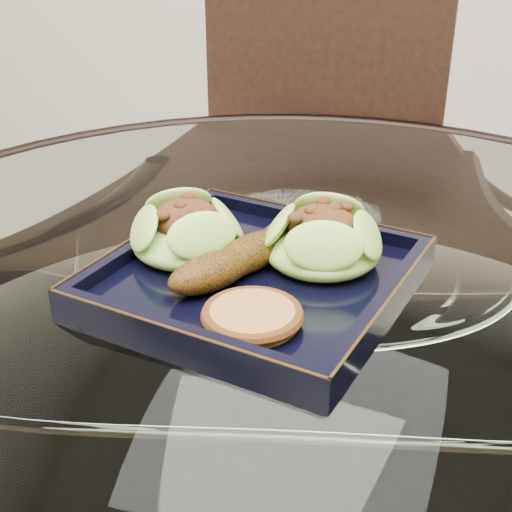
% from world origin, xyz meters
% --- Properties ---
extents(dining_table, '(1.13, 1.13, 0.77)m').
position_xyz_m(dining_table, '(-0.00, -0.00, 0.60)').
color(dining_table, white).
rests_on(dining_table, ground).
extents(dining_chair, '(0.43, 0.43, 1.00)m').
position_xyz_m(dining_chair, '(-0.10, 0.46, 0.56)').
color(dining_chair, black).
rests_on(dining_chair, ground).
extents(navy_plate, '(0.32, 0.32, 0.02)m').
position_xyz_m(navy_plate, '(-0.03, -0.05, 0.77)').
color(navy_plate, black).
rests_on(navy_plate, dining_table).
extents(lettuce_wrap_left, '(0.13, 0.13, 0.04)m').
position_xyz_m(lettuce_wrap_left, '(-0.11, -0.02, 0.80)').
color(lettuce_wrap_left, '#6A9F2E').
rests_on(lettuce_wrap_left, navy_plate).
extents(lettuce_wrap_right, '(0.14, 0.14, 0.04)m').
position_xyz_m(lettuce_wrap_right, '(0.03, -0.00, 0.80)').
color(lettuce_wrap_right, '#6CA22F').
rests_on(lettuce_wrap_right, navy_plate).
extents(roasted_plantain, '(0.11, 0.18, 0.03)m').
position_xyz_m(roasted_plantain, '(-0.04, -0.04, 0.80)').
color(roasted_plantain, '#563409').
rests_on(roasted_plantain, navy_plate).
extents(crumb_patty, '(0.09, 0.09, 0.01)m').
position_xyz_m(crumb_patty, '(-0.00, -0.13, 0.79)').
color(crumb_patty, '#A36D36').
rests_on(crumb_patty, navy_plate).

